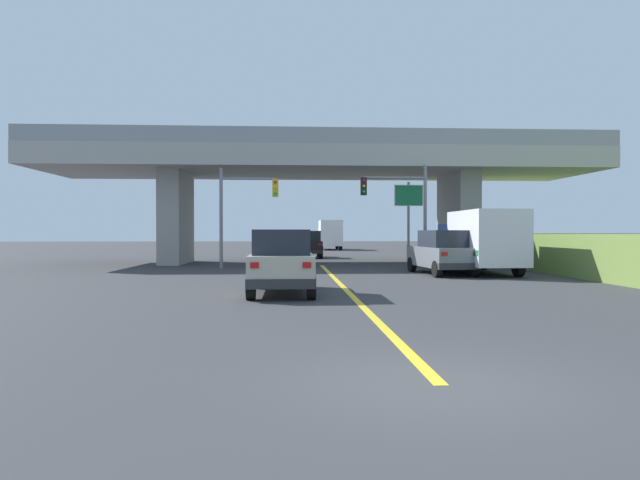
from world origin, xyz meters
TOP-DOWN VIEW (x-y plane):
  - ground at (0.00, 28.48)m, footprint 160.00×160.00m
  - overpass_bridge at (0.00, 28.48)m, footprint 33.67×8.85m
  - lane_divider_stripe at (0.00, 12.82)m, footprint 0.20×25.63m
  - suv_lead at (-2.14, 10.79)m, footprint 1.99×4.53m
  - suv_crossing at (5.07, 18.51)m, footprint 2.24×4.87m
  - box_truck at (7.05, 18.93)m, footprint 2.33×6.66m
  - sedan_oncoming at (-0.36, 35.55)m, footprint 1.86×4.28m
  - traffic_signal_nearside at (4.30, 23.46)m, footprint 3.62×0.36m
  - traffic_signal_farside at (-4.45, 23.45)m, footprint 3.14×0.36m
  - highway_sign at (4.95, 25.05)m, footprint 1.66×0.17m
  - semi_truck_distant at (2.59, 54.39)m, footprint 2.33×6.46m

SIDE VIEW (x-z plane):
  - ground at x=0.00m, z-range 0.00..0.00m
  - lane_divider_stripe at x=0.00m, z-range 0.00..0.01m
  - sedan_oncoming at x=-0.36m, z-range 0.00..2.02m
  - suv_crossing at x=5.07m, z-range 0.00..2.02m
  - suv_lead at x=-2.14m, z-range 0.00..2.02m
  - box_truck at x=7.05m, z-range 0.09..3.00m
  - semi_truck_distant at x=2.59m, z-range 0.06..3.23m
  - traffic_signal_farside at x=-4.45m, z-range 0.77..6.14m
  - highway_sign at x=4.95m, z-range 1.15..5.95m
  - traffic_signal_nearside at x=4.30m, z-range 0.77..6.38m
  - overpass_bridge at x=0.00m, z-range 1.80..9.52m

